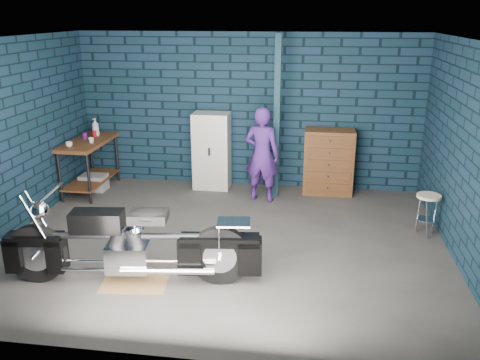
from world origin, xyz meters
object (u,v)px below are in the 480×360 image
at_px(locker, 212,151).
at_px(shop_stool, 427,215).
at_px(storage_bin, 94,182).
at_px(tool_chest, 328,162).
at_px(workbench, 90,166).
at_px(person, 262,155).
at_px(motorcycle, 132,239).

height_order(locker, shop_stool, locker).
xyz_separation_m(storage_bin, tool_chest, (4.10, 0.44, 0.42)).
relative_size(workbench, shop_stool, 2.31).
xyz_separation_m(person, storage_bin, (-3.00, 0.08, -0.65)).
bearing_deg(tool_chest, motorcycle, -123.45).
height_order(person, storage_bin, person).
bearing_deg(tool_chest, person, -154.56).
distance_m(workbench, storage_bin, 0.32).
relative_size(tool_chest, shop_stool, 1.85).
bearing_deg(person, motorcycle, 79.29).
xyz_separation_m(motorcycle, shop_stool, (3.62, 1.86, -0.25)).
bearing_deg(storage_bin, tool_chest, 6.13).
bearing_deg(workbench, storage_bin, 63.43).
bearing_deg(motorcycle, workbench, 114.65).
relative_size(motorcycle, shop_stool, 4.16).
height_order(motorcycle, person, person).
relative_size(workbench, motorcycle, 0.56).
xyz_separation_m(workbench, shop_stool, (5.46, -1.12, -0.15)).
relative_size(workbench, tool_chest, 1.25).
distance_m(storage_bin, shop_stool, 5.56).
xyz_separation_m(workbench, motorcycle, (1.84, -2.97, 0.10)).
relative_size(person, locker, 1.17).
height_order(workbench, locker, locker).
height_order(person, locker, person).
distance_m(workbench, tool_chest, 4.15).
bearing_deg(shop_stool, storage_bin, 168.01).
bearing_deg(person, shop_stool, 167.54).
xyz_separation_m(person, shop_stool, (2.44, -1.07, -0.49)).
bearing_deg(motorcycle, shop_stool, 20.07).
bearing_deg(workbench, shop_stool, -11.55).
xyz_separation_m(tool_chest, shop_stool, (1.34, -1.60, -0.26)).
bearing_deg(shop_stool, locker, 154.76).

